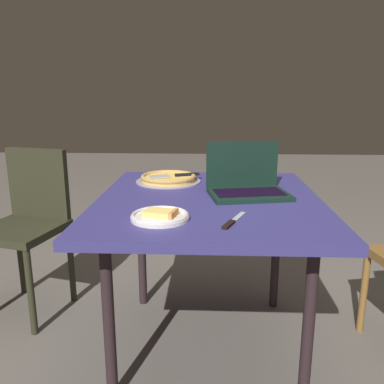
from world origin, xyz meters
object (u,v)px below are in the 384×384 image
object	(u,v)px
pizza_plate	(160,216)
table_knife	(233,222)
laptop	(247,184)
pizza_tray	(169,178)
dining_table	(209,211)
chair_far	(28,218)

from	to	relation	value
pizza_plate	table_knife	bearing A→B (deg)	-95.94
laptop	pizza_tray	bearing A→B (deg)	57.49
pizza_tray	table_knife	xyz separation A→B (m)	(-0.64, -0.29, -0.01)
dining_table	table_knife	size ratio (longest dim) A/B	5.52
dining_table	chair_far	bearing A→B (deg)	71.75
chair_far	pizza_plate	bearing A→B (deg)	-128.77
laptop	chair_far	size ratio (longest dim) A/B	0.43
dining_table	laptop	bearing A→B (deg)	-70.72
dining_table	laptop	world-z (taller)	laptop
laptop	chair_far	bearing A→B (deg)	77.09
table_knife	chair_far	distance (m)	1.26
dining_table	pizza_plate	bearing A→B (deg)	151.38
pizza_tray	chair_far	bearing A→B (deg)	88.37
dining_table	pizza_plate	size ratio (longest dim) A/B	5.19
laptop	pizza_plate	bearing A→B (deg)	137.82
laptop	pizza_tray	size ratio (longest dim) A/B	1.15
laptop	chair_far	xyz separation A→B (m)	(0.26, 1.13, -0.26)
laptop	pizza_plate	world-z (taller)	laptop
table_knife	chair_far	size ratio (longest dim) A/B	0.23
dining_table	laptop	xyz separation A→B (m)	(0.06, -0.17, 0.11)
table_knife	chair_far	world-z (taller)	chair_far
table_knife	laptop	bearing A→B (deg)	-11.85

